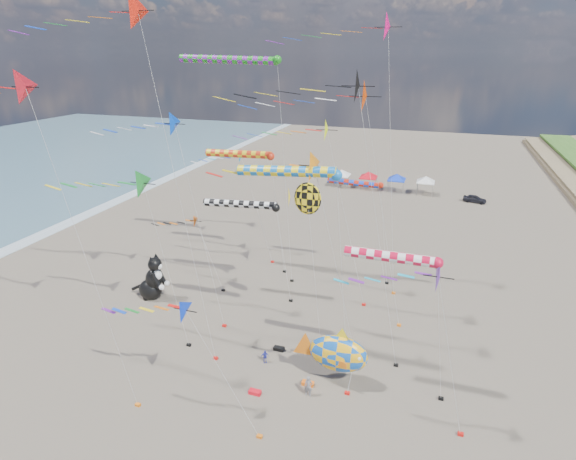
{
  "coord_description": "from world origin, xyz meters",
  "views": [
    {
      "loc": [
        10.27,
        -19.73,
        23.5
      ],
      "look_at": [
        -0.35,
        12.0,
        10.16
      ],
      "focal_mm": 28.0,
      "sensor_mm": 36.0,
      "label": 1
    }
  ],
  "objects_px": {
    "cat_inflatable": "(151,276)",
    "child_blue": "(265,356)",
    "parked_car": "(475,199)",
    "person_adult": "(308,386)",
    "fish_inflatable": "(338,353)",
    "child_green": "(323,353)"
  },
  "relations": [
    {
      "from": "fish_inflatable",
      "to": "child_green",
      "type": "bearing_deg",
      "value": 124.67
    },
    {
      "from": "cat_inflatable",
      "to": "person_adult",
      "type": "xyz_separation_m",
      "value": [
        18.92,
        -8.47,
        -1.65
      ]
    },
    {
      "from": "cat_inflatable",
      "to": "child_blue",
      "type": "distance_m",
      "value": 15.85
    },
    {
      "from": "child_green",
      "to": "child_blue",
      "type": "distance_m",
      "value": 4.76
    },
    {
      "from": "child_blue",
      "to": "parked_car",
      "type": "height_order",
      "value": "parked_car"
    },
    {
      "from": "fish_inflatable",
      "to": "person_adult",
      "type": "distance_m",
      "value": 3.21
    },
    {
      "from": "person_adult",
      "to": "child_blue",
      "type": "xyz_separation_m",
      "value": [
        -4.37,
        2.5,
        -0.24
      ]
    },
    {
      "from": "child_blue",
      "to": "parked_car",
      "type": "distance_m",
      "value": 53.19
    },
    {
      "from": "person_adult",
      "to": "child_blue",
      "type": "height_order",
      "value": "person_adult"
    },
    {
      "from": "fish_inflatable",
      "to": "parked_car",
      "type": "xyz_separation_m",
      "value": [
        12.15,
        50.46,
        -2.05
      ]
    },
    {
      "from": "fish_inflatable",
      "to": "child_blue",
      "type": "height_order",
      "value": "fish_inflatable"
    },
    {
      "from": "cat_inflatable",
      "to": "parked_car",
      "type": "xyz_separation_m",
      "value": [
        32.72,
        44.02,
        -1.85
      ]
    },
    {
      "from": "fish_inflatable",
      "to": "parked_car",
      "type": "height_order",
      "value": "fish_inflatable"
    },
    {
      "from": "parked_car",
      "to": "fish_inflatable",
      "type": "bearing_deg",
      "value": 179.88
    },
    {
      "from": "person_adult",
      "to": "parked_car",
      "type": "xyz_separation_m",
      "value": [
        13.8,
        52.5,
        -0.2
      ]
    },
    {
      "from": "person_adult",
      "to": "parked_car",
      "type": "relative_size",
      "value": 0.45
    },
    {
      "from": "person_adult",
      "to": "parked_car",
      "type": "bearing_deg",
      "value": 70.4
    },
    {
      "from": "cat_inflatable",
      "to": "person_adult",
      "type": "distance_m",
      "value": 20.8
    },
    {
      "from": "cat_inflatable",
      "to": "person_adult",
      "type": "relative_size",
      "value": 3.01
    },
    {
      "from": "cat_inflatable",
      "to": "parked_car",
      "type": "bearing_deg",
      "value": 54.71
    },
    {
      "from": "child_green",
      "to": "parked_car",
      "type": "distance_m",
      "value": 50.01
    },
    {
      "from": "child_green",
      "to": "child_blue",
      "type": "bearing_deg",
      "value": -133.16
    }
  ]
}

